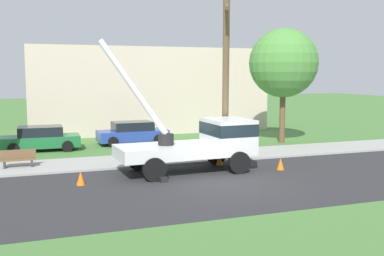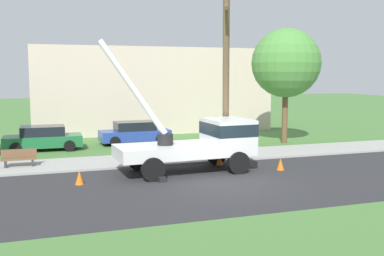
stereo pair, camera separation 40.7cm
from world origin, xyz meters
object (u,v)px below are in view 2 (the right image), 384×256
at_px(parked_sedan_blue, 135,133).
at_px(roadside_tree_near, 286,63).
at_px(parked_sedan_green, 43,138).
at_px(park_bench, 19,159).
at_px(leaning_utility_pole, 226,74).
at_px(traffic_cone_behind, 79,178).
at_px(traffic_cone_curbside, 219,159).
at_px(traffic_cone_ahead, 280,164).
at_px(utility_truck, 202,140).

distance_m(parked_sedan_blue, roadside_tree_near, 10.58).
xyz_separation_m(parked_sedan_green, roadside_tree_near, (14.80, -2.05, 4.40)).
xyz_separation_m(park_bench, roadside_tree_near, (15.96, 3.05, 4.65)).
bearing_deg(leaning_utility_pole, park_bench, 167.11).
bearing_deg(traffic_cone_behind, parked_sedan_green, 97.60).
xyz_separation_m(leaning_utility_pole, parked_sedan_green, (-8.46, 7.30, -3.74)).
bearing_deg(traffic_cone_behind, roadside_tree_near, 28.14).
bearing_deg(traffic_cone_curbside, park_bench, 166.12).
bearing_deg(traffic_cone_ahead, parked_sedan_green, 137.70).
xyz_separation_m(utility_truck, traffic_cone_behind, (-5.61, -0.95, -1.13)).
height_order(traffic_cone_ahead, parked_sedan_green, parked_sedan_green).
bearing_deg(traffic_cone_curbside, traffic_cone_ahead, -42.14).
bearing_deg(traffic_cone_behind, leaning_utility_pole, 15.47).
distance_m(utility_truck, park_bench, 8.70).
height_order(traffic_cone_ahead, traffic_cone_curbside, same).
bearing_deg(roadside_tree_near, utility_truck, -141.58).
distance_m(traffic_cone_behind, parked_sedan_blue, 11.03).
xyz_separation_m(traffic_cone_curbside, park_bench, (-9.27, 2.29, 0.18)).
bearing_deg(roadside_tree_near, park_bench, -169.17).
bearing_deg(traffic_cone_ahead, traffic_cone_curbside, 137.86).
height_order(leaning_utility_pole, roadside_tree_near, leaning_utility_pole).
xyz_separation_m(leaning_utility_pole, parked_sedan_blue, (-2.84, 8.12, -3.74)).
bearing_deg(parked_sedan_blue, traffic_cone_ahead, -65.19).
bearing_deg(traffic_cone_curbside, parked_sedan_blue, 106.91).
bearing_deg(roadside_tree_near, traffic_cone_curbside, -141.39).
height_order(leaning_utility_pole, traffic_cone_behind, leaning_utility_pole).
xyz_separation_m(traffic_cone_ahead, parked_sedan_green, (-10.34, 9.41, 0.43)).
xyz_separation_m(traffic_cone_behind, traffic_cone_curbside, (6.87, 1.91, 0.00)).
height_order(utility_truck, parked_sedan_blue, utility_truck).
bearing_deg(utility_truck, traffic_cone_behind, -170.42).
distance_m(utility_truck, traffic_cone_curbside, 1.94).
distance_m(leaning_utility_pole, traffic_cone_ahead, 5.05).
bearing_deg(leaning_utility_pole, parked_sedan_blue, 109.31).
distance_m(traffic_cone_curbside, parked_sedan_blue, 8.59).
bearing_deg(traffic_cone_behind, traffic_cone_ahead, -0.72).
bearing_deg(traffic_cone_ahead, park_bench, 159.45).
bearing_deg(utility_truck, leaning_utility_pole, 33.21).
distance_m(traffic_cone_ahead, roadside_tree_near, 9.87).
bearing_deg(park_bench, traffic_cone_curbside, -13.88).
distance_m(utility_truck, traffic_cone_behind, 5.80).
bearing_deg(traffic_cone_behind, utility_truck, 9.58).
bearing_deg(traffic_cone_ahead, utility_truck, 163.09).
bearing_deg(leaning_utility_pole, utility_truck, -146.79).
xyz_separation_m(leaning_utility_pole, traffic_cone_behind, (-7.22, -2.00, -4.18)).
distance_m(leaning_utility_pole, parked_sedan_blue, 9.38).
xyz_separation_m(traffic_cone_ahead, traffic_cone_curbside, (-2.23, 2.02, 0.00)).
distance_m(traffic_cone_curbside, roadside_tree_near, 9.83).
height_order(parked_sedan_green, park_bench, parked_sedan_green).
xyz_separation_m(traffic_cone_ahead, traffic_cone_behind, (-9.10, 0.11, 0.00)).
distance_m(traffic_cone_curbside, park_bench, 9.55).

